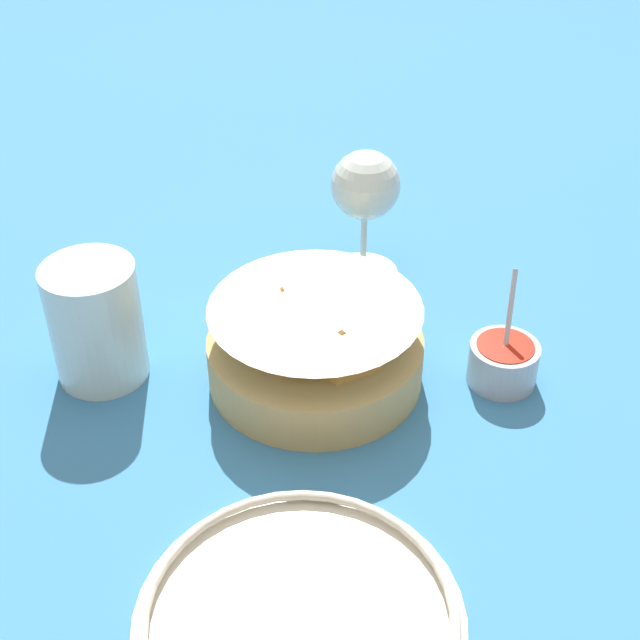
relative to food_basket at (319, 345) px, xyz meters
name	(u,v)px	position (x,y,z in m)	size (l,w,h in m)	color
ground_plane	(315,377)	(0.00, 0.00, -0.04)	(4.00, 4.00, 0.00)	teal
food_basket	(319,345)	(0.00, 0.00, 0.00)	(0.20, 0.20, 0.09)	tan
sauce_cup	(503,361)	(0.03, -0.17, -0.02)	(0.07, 0.07, 0.11)	#B7B7BC
wine_glass	(365,190)	(0.19, -0.01, 0.07)	(0.08, 0.08, 0.15)	silver
beer_mug	(98,325)	(-0.03, 0.20, 0.02)	(0.13, 0.09, 0.12)	silver
side_plate	(300,616)	(-0.27, -0.04, -0.03)	(0.24, 0.24, 0.01)	silver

